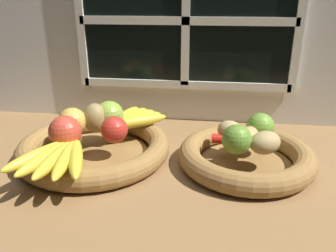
# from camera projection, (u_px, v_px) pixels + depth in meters

# --- Properties ---
(ground_plane) EXTENTS (1.40, 0.90, 0.03)m
(ground_plane) POSITION_uv_depth(u_px,v_px,m) (174.00, 165.00, 0.83)
(ground_plane) COLOR olive
(back_wall) EXTENTS (1.40, 0.05, 0.55)m
(back_wall) POSITION_uv_depth(u_px,v_px,m) (186.00, 31.00, 1.00)
(back_wall) COLOR silver
(back_wall) RESTS_ON ground_plane
(fruit_bowl_left) EXTENTS (0.38, 0.38, 0.05)m
(fruit_bowl_left) POSITION_uv_depth(u_px,v_px,m) (95.00, 148.00, 0.83)
(fruit_bowl_left) COLOR olive
(fruit_bowl_left) RESTS_ON ground_plane
(fruit_bowl_right) EXTENTS (0.32, 0.32, 0.05)m
(fruit_bowl_right) POSITION_uv_depth(u_px,v_px,m) (246.00, 156.00, 0.79)
(fruit_bowl_right) COLOR olive
(fruit_bowl_right) RESTS_ON ground_plane
(apple_red_right) EXTENTS (0.06, 0.06, 0.06)m
(apple_red_right) POSITION_uv_depth(u_px,v_px,m) (114.00, 130.00, 0.78)
(apple_red_right) COLOR red
(apple_red_right) RESTS_ON fruit_bowl_left
(apple_golden_left) EXTENTS (0.07, 0.07, 0.07)m
(apple_golden_left) POSITION_uv_depth(u_px,v_px,m) (72.00, 122.00, 0.82)
(apple_golden_left) COLOR gold
(apple_golden_left) RESTS_ON fruit_bowl_left
(apple_red_front) EXTENTS (0.07, 0.07, 0.07)m
(apple_red_front) POSITION_uv_depth(u_px,v_px,m) (65.00, 132.00, 0.76)
(apple_red_front) COLOR #CC422D
(apple_red_front) RESTS_ON fruit_bowl_left
(apple_green_back) EXTENTS (0.08, 0.08, 0.08)m
(apple_green_back) POSITION_uv_depth(u_px,v_px,m) (109.00, 115.00, 0.86)
(apple_green_back) COLOR #8CAD3D
(apple_green_back) RESTS_ON fruit_bowl_left
(pear_brown) EXTENTS (0.09, 0.08, 0.08)m
(pear_brown) POSITION_uv_depth(u_px,v_px,m) (95.00, 118.00, 0.84)
(pear_brown) COLOR olive
(pear_brown) RESTS_ON fruit_bowl_left
(banana_bunch_front) EXTENTS (0.18, 0.20, 0.03)m
(banana_bunch_front) POSITION_uv_depth(u_px,v_px,m) (58.00, 156.00, 0.69)
(banana_bunch_front) COLOR yellow
(banana_bunch_front) RESTS_ON fruit_bowl_left
(banana_bunch_back) EXTENTS (0.15, 0.17, 0.03)m
(banana_bunch_back) POSITION_uv_depth(u_px,v_px,m) (132.00, 119.00, 0.90)
(banana_bunch_back) COLOR yellow
(banana_bunch_back) RESTS_ON fruit_bowl_left
(potato_large) EXTENTS (0.08, 0.09, 0.05)m
(potato_large) POSITION_uv_depth(u_px,v_px,m) (247.00, 137.00, 0.77)
(potato_large) COLOR tan
(potato_large) RESTS_ON fruit_bowl_right
(potato_oblong) EXTENTS (0.08, 0.09, 0.05)m
(potato_oblong) POSITION_uv_depth(u_px,v_px,m) (230.00, 131.00, 0.80)
(potato_oblong) COLOR tan
(potato_oblong) RESTS_ON fruit_bowl_right
(potato_small) EXTENTS (0.09, 0.09, 0.05)m
(potato_small) POSITION_uv_depth(u_px,v_px,m) (265.00, 143.00, 0.73)
(potato_small) COLOR tan
(potato_small) RESTS_ON fruit_bowl_right
(lime_near) EXTENTS (0.07, 0.07, 0.07)m
(lime_near) POSITION_uv_depth(u_px,v_px,m) (237.00, 139.00, 0.73)
(lime_near) COLOR olive
(lime_near) RESTS_ON fruit_bowl_right
(lime_far) EXTENTS (0.07, 0.07, 0.07)m
(lime_far) POSITION_uv_depth(u_px,v_px,m) (260.00, 127.00, 0.80)
(lime_far) COLOR #6B9E33
(lime_far) RESTS_ON fruit_bowl_right
(chili_pepper) EXTENTS (0.14, 0.03, 0.02)m
(chili_pepper) POSITION_uv_depth(u_px,v_px,m) (241.00, 140.00, 0.78)
(chili_pepper) COLOR red
(chili_pepper) RESTS_ON fruit_bowl_right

